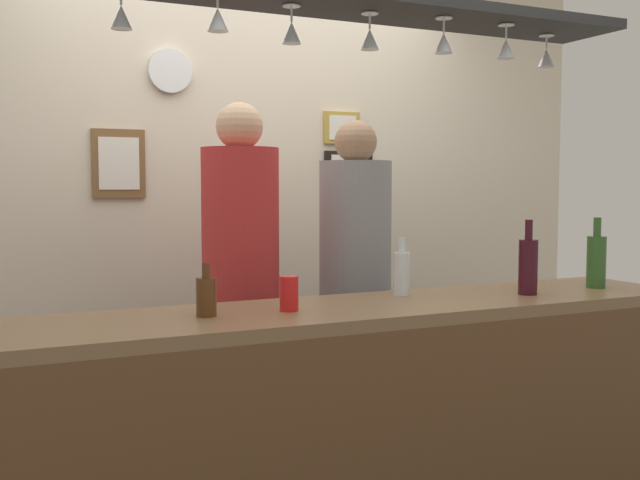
{
  "coord_description": "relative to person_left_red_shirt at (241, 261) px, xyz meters",
  "views": [
    {
      "loc": [
        -1.32,
        -2.72,
        1.4
      ],
      "look_at": [
        0.0,
        0.1,
        1.17
      ],
      "focal_mm": 41.68,
      "sensor_mm": 36.0,
      "label": 1
    }
  ],
  "objects": [
    {
      "name": "bottle_beer_brown_stubby",
      "position": [
        -0.37,
        -0.72,
        -0.03
      ],
      "size": [
        0.07,
        0.07,
        0.18
      ],
      "color": "#512D14",
      "rests_on": "bar_counter"
    },
    {
      "name": "bottle_soda_clear",
      "position": [
        0.47,
        -0.59,
        -0.01
      ],
      "size": [
        0.06,
        0.06,
        0.23
      ],
      "color": "silver",
      "rests_on": "bar_counter"
    },
    {
      "name": "hanging_wineglass_center_left",
      "position": [
        -0.03,
        -0.65,
        0.87
      ],
      "size": [
        0.07,
        0.07,
        0.13
      ],
      "color": "silver",
      "rests_on": "overhead_glass_rack"
    },
    {
      "name": "overhead_glass_rack",
      "position": [
        0.26,
        -0.67,
        0.99
      ],
      "size": [
        2.2,
        0.36,
        0.04
      ],
      "primitive_type": "cube",
      "color": "black"
    },
    {
      "name": "hanging_wineglass_center",
      "position": [
        0.28,
        -0.66,
        0.87
      ],
      "size": [
        0.07,
        0.07,
        0.13
      ],
      "color": "silver",
      "rests_on": "overhead_glass_rack"
    },
    {
      "name": "hanging_wineglass_left",
      "position": [
        -0.32,
        -0.74,
        0.87
      ],
      "size": [
        0.07,
        0.07,
        0.13
      ],
      "color": "silver",
      "rests_on": "overhead_glass_rack"
    },
    {
      "name": "back_wall",
      "position": [
        0.26,
        0.73,
        0.24
      ],
      "size": [
        4.4,
        0.06,
        2.6
      ],
      "primitive_type": "cube",
      "color": "beige",
      "rests_on": "ground_plane"
    },
    {
      "name": "bottle_wine_dark_red",
      "position": [
        0.94,
        -0.78,
        0.02
      ],
      "size": [
        0.08,
        0.08,
        0.3
      ],
      "color": "#380F19",
      "rests_on": "bar_counter"
    },
    {
      "name": "person_left_red_shirt",
      "position": [
        0.0,
        0.0,
        0.0
      ],
      "size": [
        0.34,
        0.34,
        1.76
      ],
      "color": "#2D334C",
      "rests_on": "ground_plane"
    },
    {
      "name": "wall_clock",
      "position": [
        -0.14,
        0.68,
        0.91
      ],
      "size": [
        0.22,
        0.03,
        0.22
      ],
      "primitive_type": "cylinder",
      "rotation": [
        1.57,
        0.0,
        0.0
      ],
      "color": "white",
      "rests_on": "back_wall"
    },
    {
      "name": "bar_counter",
      "position": [
        0.26,
        -0.87,
        -0.41
      ],
      "size": [
        2.7,
        0.55,
        0.96
      ],
      "color": "brown",
      "rests_on": "ground_plane"
    },
    {
      "name": "hanging_wineglass_far_left",
      "position": [
        -0.61,
        -0.65,
        0.87
      ],
      "size": [
        0.07,
        0.07,
        0.13
      ],
      "color": "silver",
      "rests_on": "overhead_glass_rack"
    },
    {
      "name": "drink_can",
      "position": [
        -0.08,
        -0.73,
        -0.04
      ],
      "size": [
        0.07,
        0.07,
        0.12
      ],
      "primitive_type": "cylinder",
      "color": "red",
      "rests_on": "bar_counter"
    },
    {
      "name": "hanging_wineglass_right",
      "position": [
        0.86,
        -0.72,
        0.87
      ],
      "size": [
        0.07,
        0.07,
        0.13
      ],
      "color": "silver",
      "rests_on": "overhead_glass_rack"
    },
    {
      "name": "person_middle_grey_shirt",
      "position": [
        0.57,
        0.0,
        -0.04
      ],
      "size": [
        0.34,
        0.34,
        1.7
      ],
      "color": "#2D334C",
      "rests_on": "ground_plane"
    },
    {
      "name": "picture_frame_caricature",
      "position": [
        -0.4,
        0.68,
        0.44
      ],
      "size": [
        0.26,
        0.02,
        0.34
      ],
      "color": "brown",
      "rests_on": "back_wall"
    },
    {
      "name": "picture_frame_upper_small",
      "position": [
        0.84,
        0.68,
        0.66
      ],
      "size": [
        0.22,
        0.02,
        0.18
      ],
      "color": "#B29338",
      "rests_on": "back_wall"
    },
    {
      "name": "hanging_wineglass_far_right",
      "position": [
        1.15,
        -0.62,
        0.87
      ],
      "size": [
        0.07,
        0.07,
        0.13
      ],
      "color": "silver",
      "rests_on": "overhead_glass_rack"
    },
    {
      "name": "hanging_wineglass_center_right",
      "position": [
        0.57,
        -0.72,
        0.87
      ],
      "size": [
        0.07,
        0.07,
        0.13
      ],
      "color": "silver",
      "rests_on": "overhead_glass_rack"
    },
    {
      "name": "picture_frame_lower_pair",
      "position": [
        0.89,
        0.68,
        0.44
      ],
      "size": [
        0.3,
        0.02,
        0.18
      ],
      "color": "black",
      "rests_on": "back_wall"
    },
    {
      "name": "bottle_champagne_green",
      "position": [
        1.34,
        -0.75,
        0.02
      ],
      "size": [
        0.08,
        0.08,
        0.3
      ],
      "color": "#2D5623",
      "rests_on": "bar_counter"
    }
  ]
}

